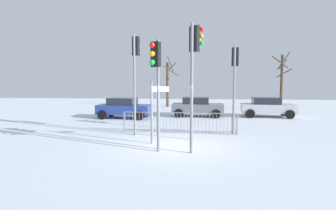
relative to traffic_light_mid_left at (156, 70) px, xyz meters
name	(u,v)px	position (x,y,z in m)	size (l,w,h in m)	color
ground_plane	(175,146)	(0.62, 0.98, -3.05)	(60.00, 60.00, 0.00)	silver
traffic_light_mid_left	(156,70)	(0.00, 0.00, 0.00)	(0.39, 0.54, 4.16)	slate
traffic_light_rear_right	(136,62)	(-1.46, 3.22, 0.53)	(0.37, 0.55, 4.90)	slate
traffic_light_foreground_left	(195,56)	(1.42, 2.38, 0.73)	(0.55, 0.37, 5.19)	slate
traffic_light_rear_left	(194,59)	(1.37, 0.13, 0.40)	(0.42, 0.51, 4.71)	slate
traffic_light_foreground_right	(235,70)	(3.37, 3.84, 0.17)	(0.37, 0.55, 4.39)	slate
direction_sign_post	(153,108)	(-0.33, 1.43, -1.55)	(0.75, 0.32, 2.66)	slate
pedestrian_guard_railing	(179,122)	(0.61, 3.81, -2.50)	(5.85, 0.31, 1.07)	slate
car_silver_far	(267,107)	(6.79, 10.78, -2.28)	(3.92, 2.16, 1.47)	#B2B5BA
car_blue_near	(124,108)	(-3.65, 9.07, -2.28)	(3.91, 2.14, 1.47)	navy
car_grey_trailing	(197,106)	(1.62, 10.56, -2.28)	(3.89, 2.10, 1.47)	slate
bare_tree_left	(168,83)	(-1.38, 18.08, -0.54)	(1.55, 2.08, 5.19)	#473828
bare_tree_centre	(282,80)	(9.39, 16.03, -0.29)	(2.06, 2.07, 5.35)	#473828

